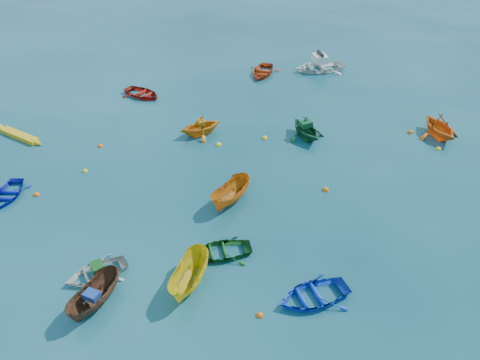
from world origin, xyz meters
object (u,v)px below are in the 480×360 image
Objects in this scene: dinghy_blue_se at (313,298)px; dinghy_white_near at (97,275)px; motorboat_white at (319,70)px; dinghy_blue_sw at (9,196)px; kayak_yellow at (20,138)px.

dinghy_white_near is at bearing -118.17° from dinghy_blue_se.
dinghy_white_near is 26.17m from motorboat_white.
kayak_yellow is (-5.01, 3.93, 0.00)m from dinghy_blue_sw.
kayak_yellow is 23.47m from motorboat_white.
dinghy_blue_se is at bearing -96.15° from kayak_yellow.
dinghy_blue_sw is at bearing -163.52° from dinghy_white_near.
dinghy_blue_sw is 0.96× the size of dinghy_white_near.
dinghy_white_near is 9.43m from dinghy_blue_se.
motorboat_white reaches higher than dinghy_white_near.
dinghy_white_near is at bearing -43.55° from motorboat_white.
dinghy_white_near reaches higher than kayak_yellow.
dinghy_blue_sw is at bearing -134.48° from dinghy_blue_se.
dinghy_blue_se is at bearing -22.44° from motorboat_white.
dinghy_blue_se is at bearing 51.24° from dinghy_white_near.
dinghy_blue_se is 0.76× the size of motorboat_white.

